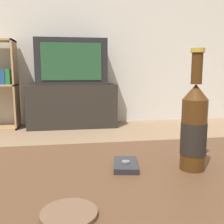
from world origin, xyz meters
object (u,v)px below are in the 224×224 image
(tv_stand, at_px, (73,106))
(beer_bottle, at_px, (194,127))
(television, at_px, (71,62))
(cell_phone, at_px, (126,165))

(tv_stand, distance_m, beer_bottle, 2.71)
(tv_stand, relative_size, television, 1.29)
(beer_bottle, height_order, cell_phone, beer_bottle)
(tv_stand, relative_size, cell_phone, 10.08)
(television, relative_size, beer_bottle, 2.83)
(television, height_order, beer_bottle, television)
(television, height_order, cell_phone, television)
(beer_bottle, relative_size, cell_phone, 2.75)
(cell_phone, bearing_deg, beer_bottle, -1.67)
(tv_stand, xyz_separation_m, cell_phone, (0.11, -2.64, 0.21))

